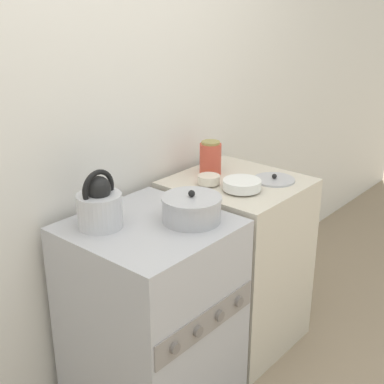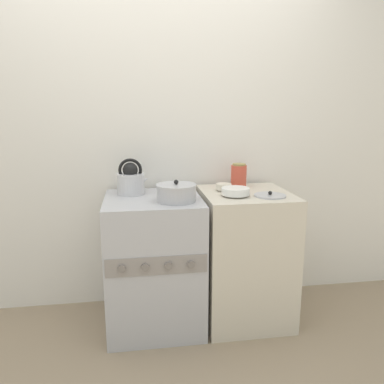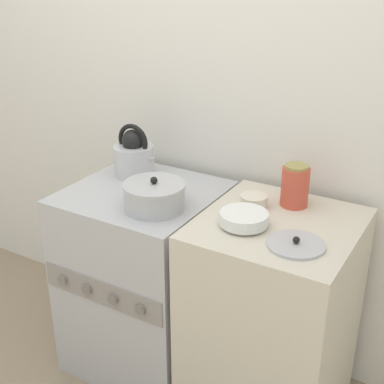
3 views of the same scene
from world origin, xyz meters
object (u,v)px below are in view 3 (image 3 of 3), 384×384
at_px(kettle, 134,156).
at_px(enamel_bowl, 244,218).
at_px(stove, 146,279).
at_px(storage_jar, 295,186).
at_px(loose_pot_lid, 296,244).
at_px(small_ceramic_bowl, 254,200).
at_px(cooking_pot, 154,196).

distance_m(kettle, enamel_bowl, 0.68).
bearing_deg(kettle, stove, -44.50).
relative_size(kettle, enamel_bowl, 1.35).
distance_m(stove, storage_jar, 0.82).
relative_size(storage_jar, loose_pot_lid, 0.84).
bearing_deg(loose_pot_lid, small_ceramic_bowl, 140.75).
xyz_separation_m(storage_jar, loose_pot_lid, (0.12, -0.30, -0.08)).
relative_size(kettle, cooking_pot, 0.97).
xyz_separation_m(cooking_pot, storage_jar, (0.47, 0.27, 0.04)).
relative_size(enamel_bowl, loose_pot_lid, 0.88).
bearing_deg(small_ceramic_bowl, cooking_pot, -151.79).
xyz_separation_m(stove, storage_jar, (0.60, 0.17, 0.53)).
distance_m(stove, enamel_bowl, 0.70).
distance_m(kettle, loose_pot_lid, 0.90).
bearing_deg(small_ceramic_bowl, storage_jar, 35.92).
distance_m(cooking_pot, loose_pot_lid, 0.59).
bearing_deg(kettle, storage_jar, 2.68).
bearing_deg(cooking_pot, kettle, 138.60).
xyz_separation_m(stove, kettle, (-0.13, 0.13, 0.52)).
xyz_separation_m(cooking_pot, loose_pot_lid, (0.59, -0.02, -0.03)).
bearing_deg(kettle, small_ceramic_bowl, -5.45).
bearing_deg(cooking_pot, small_ceramic_bowl, 28.21).
xyz_separation_m(kettle, storage_jar, (0.74, 0.03, 0.01)).
height_order(stove, loose_pot_lid, loose_pot_lid).
bearing_deg(enamel_bowl, stove, 170.09).
xyz_separation_m(kettle, enamel_bowl, (0.65, -0.22, -0.05)).
xyz_separation_m(stove, small_ceramic_bowl, (0.47, 0.07, 0.47)).
relative_size(stove, kettle, 3.67).
height_order(storage_jar, loose_pot_lid, storage_jar).
height_order(kettle, enamel_bowl, kettle).
xyz_separation_m(enamel_bowl, loose_pot_lid, (0.21, -0.04, -0.02)).
bearing_deg(storage_jar, loose_pot_lid, -67.80).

